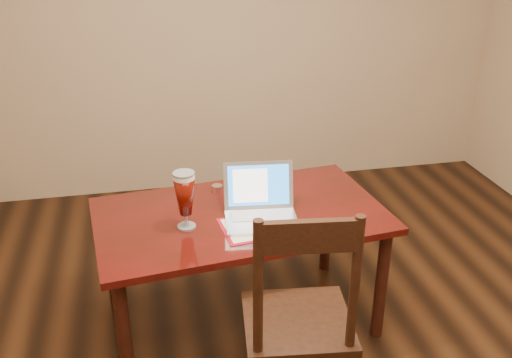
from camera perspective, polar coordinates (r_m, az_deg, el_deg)
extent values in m
cube|color=tan|center=(4.55, -3.06, 15.29)|extent=(4.50, 0.01, 2.70)
cube|color=#4A0A09|center=(2.99, -1.55, -3.70)|extent=(1.58, 1.00, 0.04)
cylinder|color=black|center=(2.81, -13.01, -15.22)|extent=(0.07, 0.07, 0.66)
cylinder|color=black|center=(3.15, 12.41, -10.25)|extent=(0.07, 0.07, 0.66)
cylinder|color=black|center=(3.37, -14.32, -7.84)|extent=(0.07, 0.07, 0.66)
cylinder|color=black|center=(3.66, 7.08, -4.42)|extent=(0.07, 0.07, 0.66)
cube|color=maroon|center=(2.86, 0.50, -4.72)|extent=(0.42, 0.32, 0.00)
cube|color=white|center=(2.85, 0.50, -4.69)|extent=(0.38, 0.28, 0.00)
cube|color=silver|center=(2.87, 0.57, -4.29)|extent=(0.38, 0.29, 0.02)
cube|color=silver|center=(2.91, 0.47, -3.66)|extent=(0.31, 0.14, 0.00)
cube|color=silver|center=(2.81, 0.73, -4.83)|extent=(0.10, 0.07, 0.00)
cube|color=silver|center=(2.95, 0.26, -0.62)|extent=(0.37, 0.11, 0.24)
cube|color=blue|center=(2.94, 0.27, -0.64)|extent=(0.32, 0.09, 0.20)
cube|color=white|center=(2.94, -0.57, -0.68)|extent=(0.18, 0.07, 0.17)
cylinder|color=silver|center=(2.87, -6.95, -4.72)|extent=(0.09, 0.09, 0.01)
cylinder|color=silver|center=(2.85, -6.99, -4.06)|extent=(0.02, 0.02, 0.07)
cylinder|color=white|center=(2.74, -7.24, 0.23)|extent=(0.11, 0.11, 0.02)
cylinder|color=silver|center=(2.73, -7.26, 0.53)|extent=(0.11, 0.11, 0.01)
cylinder|color=white|center=(3.20, -3.89, -0.96)|extent=(0.06, 0.06, 0.04)
cylinder|color=white|center=(3.28, -1.70, -0.22)|extent=(0.06, 0.06, 0.04)
cube|color=#32190E|center=(2.60, 4.16, -14.15)|extent=(0.52, 0.50, 0.04)
cylinder|color=#32190E|center=(2.88, -0.45, -16.02)|extent=(0.04, 0.04, 0.46)
cylinder|color=#32190E|center=(2.92, 7.28, -15.49)|extent=(0.04, 0.04, 0.46)
cylinder|color=#32190E|center=(2.24, 0.21, -10.90)|extent=(0.04, 0.04, 0.60)
cylinder|color=#32190E|center=(2.30, 9.86, -10.28)|extent=(0.04, 0.04, 0.60)
cube|color=#32190E|center=(2.14, 5.33, -5.75)|extent=(0.38, 0.08, 0.13)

